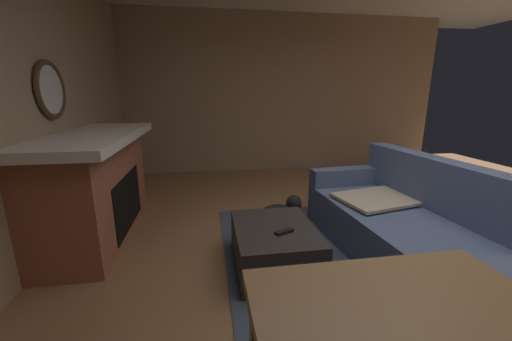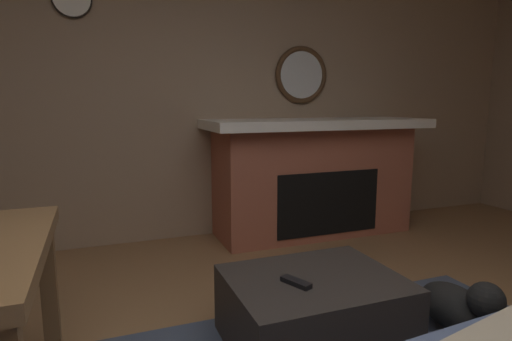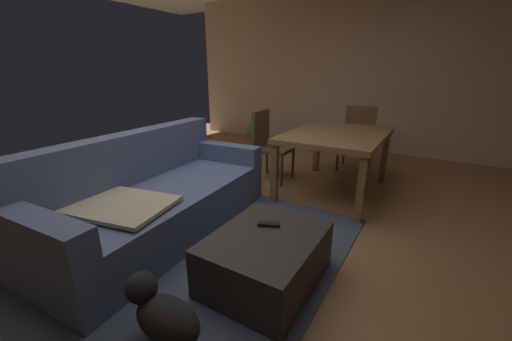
{
  "view_description": "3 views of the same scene",
  "coord_description": "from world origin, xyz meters",
  "px_view_note": "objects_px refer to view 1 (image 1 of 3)",
  "views": [
    {
      "loc": [
        1.89,
        -1.4,
        1.46
      ],
      "look_at": [
        -0.03,
        -1.08,
        0.96
      ],
      "focal_mm": 21.22,
      "sensor_mm": 36.0,
      "label": 1
    },
    {
      "loc": [
        0.58,
        0.88,
        1.23
      ],
      "look_at": [
        -0.07,
        -0.83,
        0.93
      ],
      "focal_mm": 29.45,
      "sensor_mm": 36.0,
      "label": 2
    },
    {
      "loc": [
        -1.94,
        -1.72,
        1.42
      ],
      "look_at": [
        -0.44,
        -0.81,
        0.84
      ],
      "focal_mm": 20.9,
      "sensor_mm": 36.0,
      "label": 3
    }
  ],
  "objects_px": {
    "tv_remote": "(284,232)",
    "round_wall_mirror": "(51,90)",
    "couch": "(416,229)",
    "ottoman_coffee_table": "(275,247)",
    "fireplace": "(97,185)",
    "small_dog": "(280,213)"
  },
  "relations": [
    {
      "from": "small_dog",
      "to": "ottoman_coffee_table",
      "type": "bearing_deg",
      "value": -17.47
    },
    {
      "from": "small_dog",
      "to": "couch",
      "type": "bearing_deg",
      "value": 50.16
    },
    {
      "from": "couch",
      "to": "small_dog",
      "type": "distance_m",
      "value": 1.32
    },
    {
      "from": "couch",
      "to": "small_dog",
      "type": "height_order",
      "value": "couch"
    },
    {
      "from": "fireplace",
      "to": "round_wall_mirror",
      "type": "relative_size",
      "value": 3.76
    },
    {
      "from": "small_dog",
      "to": "round_wall_mirror",
      "type": "bearing_deg",
      "value": -94.72
    },
    {
      "from": "couch",
      "to": "fireplace",
      "type": "bearing_deg",
      "value": -109.36
    },
    {
      "from": "tv_remote",
      "to": "ottoman_coffee_table",
      "type": "bearing_deg",
      "value": 178.22
    },
    {
      "from": "couch",
      "to": "round_wall_mirror",
      "type": "bearing_deg",
      "value": -107.74
    },
    {
      "from": "fireplace",
      "to": "couch",
      "type": "bearing_deg",
      "value": 70.64
    },
    {
      "from": "fireplace",
      "to": "tv_remote",
      "type": "height_order",
      "value": "fireplace"
    },
    {
      "from": "round_wall_mirror",
      "to": "small_dog",
      "type": "relative_size",
      "value": 1.13
    },
    {
      "from": "tv_remote",
      "to": "round_wall_mirror",
      "type": "bearing_deg",
      "value": -140.16
    },
    {
      "from": "ottoman_coffee_table",
      "to": "small_dog",
      "type": "relative_size",
      "value": 1.77
    },
    {
      "from": "couch",
      "to": "ottoman_coffee_table",
      "type": "xyz_separation_m",
      "value": [
        -0.12,
        -1.23,
        -0.12
      ]
    },
    {
      "from": "round_wall_mirror",
      "to": "couch",
      "type": "distance_m",
      "value": 3.55
    },
    {
      "from": "round_wall_mirror",
      "to": "ottoman_coffee_table",
      "type": "height_order",
      "value": "round_wall_mirror"
    },
    {
      "from": "couch",
      "to": "small_dog",
      "type": "relative_size",
      "value": 4.75
    },
    {
      "from": "tv_remote",
      "to": "small_dog",
      "type": "distance_m",
      "value": 0.89
    },
    {
      "from": "fireplace",
      "to": "round_wall_mirror",
      "type": "height_order",
      "value": "round_wall_mirror"
    },
    {
      "from": "couch",
      "to": "ottoman_coffee_table",
      "type": "relative_size",
      "value": 2.69
    },
    {
      "from": "ottoman_coffee_table",
      "to": "small_dog",
      "type": "xyz_separation_m",
      "value": [
        -0.72,
        0.23,
        0.01
      ]
    }
  ]
}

